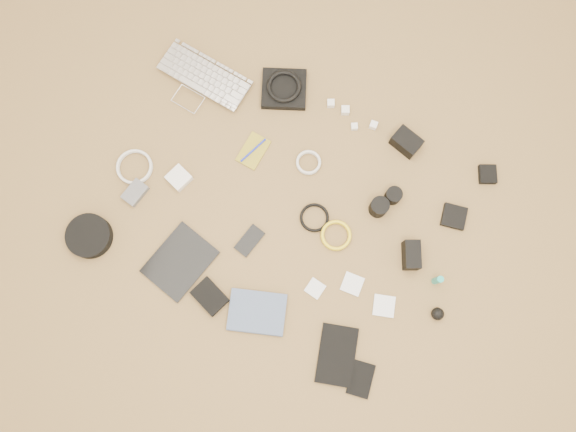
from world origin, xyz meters
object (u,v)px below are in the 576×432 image
at_px(dslr_camera, 406,142).
at_px(headphone_case, 89,236).
at_px(laptop, 198,87).
at_px(tablet, 180,262).
at_px(phone, 250,241).
at_px(paperback, 254,334).

bearing_deg(dslr_camera, headphone_case, -122.27).
relative_size(laptop, tablet, 1.51).
distance_m(tablet, phone, 0.28).
bearing_deg(phone, tablet, -124.92).
relative_size(tablet, paperback, 1.18).
distance_m(laptop, tablet, 0.72).
bearing_deg(phone, paperback, -48.23).
height_order(laptop, paperback, laptop).
height_order(dslr_camera, tablet, dslr_camera).
bearing_deg(paperback, phone, 10.50).
bearing_deg(dslr_camera, paperback, -87.90).
bearing_deg(headphone_case, phone, 20.79).
bearing_deg(headphone_case, tablet, 6.71).
bearing_deg(laptop, phone, -39.89).
relative_size(phone, headphone_case, 0.70).
relative_size(dslr_camera, tablet, 0.44).
bearing_deg(headphone_case, dslr_camera, 39.13).
bearing_deg(paperback, dslr_camera, -31.93).
distance_m(dslr_camera, headphone_case, 1.29).
xyz_separation_m(phone, paperback, (0.15, -0.32, 0.01)).
height_order(phone, paperback, paperback).
height_order(laptop, phone, laptop).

